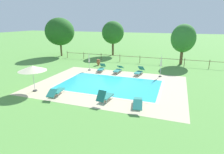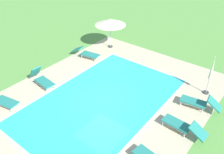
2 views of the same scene
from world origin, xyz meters
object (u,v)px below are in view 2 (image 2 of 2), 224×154
sun_lounger_north_mid (42,79)px  sun_lounger_south_near_corner (199,102)px  sun_lounger_north_far (183,126)px  sun_lounger_south_mid (87,53)px  patio_umbrella_open_foreground (110,22)px  sun_lounger_north_end (2,99)px  patio_umbrella_closed_row_mid_west (211,72)px

sun_lounger_north_mid → sun_lounger_south_near_corner: bearing=114.2°
sun_lounger_north_far → sun_lounger_south_mid: size_ratio=0.98×
sun_lounger_north_mid → patio_umbrella_open_foreground: bearing=180.0°
sun_lounger_south_mid → sun_lounger_south_near_corner: bearing=86.9°
sun_lounger_north_end → patio_umbrella_closed_row_mid_west: 11.12m
sun_lounger_south_mid → patio_umbrella_open_foreground: size_ratio=0.94×
sun_lounger_north_end → sun_lounger_south_near_corner: sun_lounger_south_near_corner is taller
sun_lounger_south_near_corner → patio_umbrella_closed_row_mid_west: bearing=-174.8°
sun_lounger_south_mid → patio_umbrella_open_foreground: bearing=173.6°
sun_lounger_north_mid → sun_lounger_south_near_corner: (-3.61, 8.02, -0.03)m
patio_umbrella_closed_row_mid_west → sun_lounger_south_mid: bearing=-82.5°
sun_lounger_south_near_corner → sun_lounger_south_mid: sun_lounger_south_near_corner is taller
sun_lounger_north_mid → patio_umbrella_closed_row_mid_west: patio_umbrella_closed_row_mid_west is taller
sun_lounger_north_far → sun_lounger_south_near_corner: 2.07m
sun_lounger_north_end → patio_umbrella_open_foreground: 9.03m
sun_lounger_south_near_corner → patio_umbrella_open_foreground: bearing=-109.3°
sun_lounger_south_mid → sun_lounger_north_end: bearing=0.8°
patio_umbrella_open_foreground → sun_lounger_north_mid: bearing=-0.0°
sun_lounger_north_end → patio_umbrella_open_foreground: size_ratio=0.94×
sun_lounger_south_near_corner → patio_umbrella_closed_row_mid_west: (-1.53, -0.14, 1.02)m
sun_lounger_north_far → sun_lounger_south_near_corner: bearing=-179.4°
sun_lounger_north_mid → patio_umbrella_closed_row_mid_west: 9.47m
sun_lounger_south_near_corner → sun_lounger_north_far: bearing=0.6°
sun_lounger_north_far → sun_lounger_north_end: sun_lounger_north_end is taller
sun_lounger_north_mid → sun_lounger_south_near_corner: 8.80m
sun_lounger_north_end → patio_umbrella_open_foreground: patio_umbrella_open_foreground is taller
sun_lounger_north_far → sun_lounger_south_near_corner: size_ratio=1.01×
patio_umbrella_closed_row_mid_west → sun_lounger_north_end: bearing=-46.6°
sun_lounger_north_mid → sun_lounger_south_mid: bearing=-176.3°
sun_lounger_north_mid → sun_lounger_south_mid: size_ratio=0.88×
sun_lounger_north_end → sun_lounger_south_mid: bearing=-179.2°
sun_lounger_north_far → sun_lounger_south_mid: (-2.52, -8.31, -0.00)m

